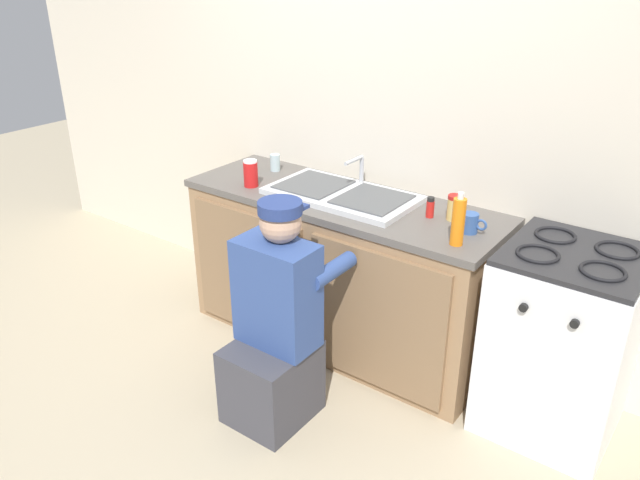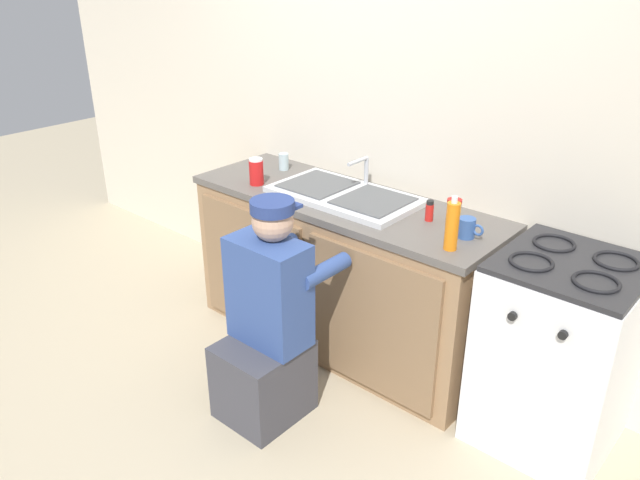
% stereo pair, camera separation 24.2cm
% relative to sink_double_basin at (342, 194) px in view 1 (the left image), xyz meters
% --- Properties ---
extents(ground_plane, '(12.00, 12.00, 0.00)m').
position_rel_sink_double_basin_xyz_m(ground_plane, '(0.00, -0.30, -0.91)').
color(ground_plane, tan).
extents(back_wall, '(6.00, 0.10, 2.50)m').
position_rel_sink_double_basin_xyz_m(back_wall, '(0.00, 0.35, 0.34)').
color(back_wall, beige).
rests_on(back_wall, ground_plane).
extents(counter_cabinet, '(1.76, 0.62, 0.85)m').
position_rel_sink_double_basin_xyz_m(counter_cabinet, '(0.00, -0.01, -0.48)').
color(counter_cabinet, '#997551').
rests_on(counter_cabinet, ground_plane).
extents(countertop, '(1.80, 0.62, 0.04)m').
position_rel_sink_double_basin_xyz_m(countertop, '(0.00, -0.00, -0.04)').
color(countertop, '#5B5651').
rests_on(countertop, counter_cabinet).
extents(sink_double_basin, '(0.80, 0.44, 0.19)m').
position_rel_sink_double_basin_xyz_m(sink_double_basin, '(0.00, 0.00, 0.00)').
color(sink_double_basin, silver).
rests_on(sink_double_basin, countertop).
extents(stove_range, '(0.59, 0.62, 0.93)m').
position_rel_sink_double_basin_xyz_m(stove_range, '(1.23, -0.00, -0.45)').
color(stove_range, white).
rests_on(stove_range, ground_plane).
extents(plumber_person, '(0.42, 0.61, 1.10)m').
position_rel_sink_double_basin_xyz_m(plumber_person, '(0.12, -0.72, -0.45)').
color(plumber_person, '#3F3F47').
rests_on(plumber_person, ground_plane).
extents(spice_bottle_red, '(0.04, 0.04, 0.10)m').
position_rel_sink_double_basin_xyz_m(spice_bottle_red, '(0.51, 0.03, 0.03)').
color(spice_bottle_red, red).
rests_on(spice_bottle_red, countertop).
extents(soda_cup_red, '(0.08, 0.08, 0.15)m').
position_rel_sink_double_basin_xyz_m(soda_cup_red, '(-0.51, -0.16, 0.06)').
color(soda_cup_red, red).
rests_on(soda_cup_red, countertop).
extents(coffee_mug, '(0.13, 0.08, 0.09)m').
position_rel_sink_double_basin_xyz_m(coffee_mug, '(0.74, -0.03, 0.03)').
color(coffee_mug, '#335699').
rests_on(coffee_mug, countertop).
extents(soap_bottle_orange, '(0.06, 0.06, 0.25)m').
position_rel_sink_double_basin_xyz_m(soap_bottle_orange, '(0.75, -0.18, 0.09)').
color(soap_bottle_orange, orange).
rests_on(soap_bottle_orange, countertop).
extents(condiment_jar, '(0.07, 0.07, 0.13)m').
position_rel_sink_double_basin_xyz_m(condiment_jar, '(0.62, 0.07, 0.05)').
color(condiment_jar, '#DBB760').
rests_on(condiment_jar, countertop).
extents(water_glass, '(0.06, 0.06, 0.10)m').
position_rel_sink_double_basin_xyz_m(water_glass, '(-0.58, 0.13, 0.03)').
color(water_glass, '#ADC6CC').
rests_on(water_glass, countertop).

